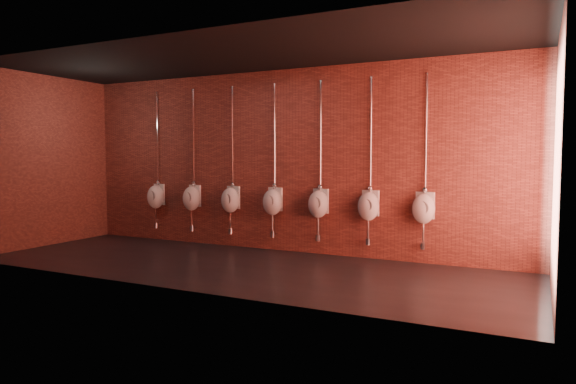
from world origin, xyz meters
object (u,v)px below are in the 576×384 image
(urinal_3, at_px, (273,201))
(urinal_2, at_px, (231,199))
(urinal_6, at_px, (424,208))
(urinal_5, at_px, (369,205))
(urinal_4, at_px, (319,203))
(urinal_0, at_px, (156,196))
(urinal_1, at_px, (192,197))

(urinal_3, bearing_deg, urinal_2, 180.00)
(urinal_3, bearing_deg, urinal_6, 0.00)
(urinal_2, height_order, urinal_5, same)
(urinal_5, height_order, urinal_6, same)
(urinal_4, relative_size, urinal_6, 1.00)
(urinal_2, bearing_deg, urinal_0, 180.00)
(urinal_5, xyz_separation_m, urinal_6, (0.88, 0.00, 0.00))
(urinal_1, relative_size, urinal_4, 1.00)
(urinal_1, relative_size, urinal_6, 1.00)
(urinal_1, bearing_deg, urinal_3, 0.00)
(urinal_5, bearing_deg, urinal_6, 0.00)
(urinal_1, distance_m, urinal_4, 2.64)
(urinal_1, xyz_separation_m, urinal_4, (2.64, 0.00, 0.00))
(urinal_5, bearing_deg, urinal_0, 180.00)
(urinal_0, bearing_deg, urinal_1, 0.00)
(urinal_1, distance_m, urinal_5, 3.52)
(urinal_3, relative_size, urinal_4, 1.00)
(urinal_2, relative_size, urinal_6, 1.00)
(urinal_3, height_order, urinal_6, same)
(urinal_2, height_order, urinal_3, same)
(urinal_1, bearing_deg, urinal_5, 0.00)
(urinal_1, relative_size, urinal_3, 1.00)
(urinal_2, xyz_separation_m, urinal_5, (2.64, 0.00, 0.00))
(urinal_3, xyz_separation_m, urinal_4, (0.88, 0.00, 0.00))
(urinal_1, height_order, urinal_2, same)
(urinal_5, bearing_deg, urinal_1, 180.00)
(urinal_6, bearing_deg, urinal_4, 180.00)
(urinal_4, height_order, urinal_5, same)
(urinal_1, height_order, urinal_5, same)
(urinal_0, bearing_deg, urinal_2, 0.00)
(urinal_5, bearing_deg, urinal_2, 180.00)
(urinal_0, relative_size, urinal_4, 1.00)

